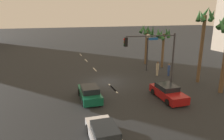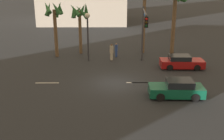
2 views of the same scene
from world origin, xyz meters
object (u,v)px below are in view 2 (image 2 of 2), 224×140
object	(u,v)px
pedestrian_1	(112,52)
pedestrian_0	(116,50)
traffic_signal	(144,27)
palm_tree_1	(80,15)
car_1	(181,62)
palm_tree_2	(175,3)
streetlamp	(88,27)
palm_tree_3	(54,15)
car_0	(177,89)

from	to	relation	value
pedestrian_1	pedestrian_0	bearing A→B (deg)	68.18
traffic_signal	palm_tree_1	size ratio (longest dim) A/B	0.98
car_1	palm_tree_2	world-z (taller)	palm_tree_2
streetlamp	palm_tree_2	world-z (taller)	palm_tree_2
palm_tree_3	pedestrian_0	bearing A→B (deg)	-2.18
pedestrian_0	traffic_signal	bearing A→B (deg)	-53.58
streetlamp	pedestrian_1	world-z (taller)	streetlamp
car_1	palm_tree_3	size ratio (longest dim) A/B	0.68
traffic_signal	pedestrian_0	distance (m)	5.59
car_0	traffic_signal	distance (m)	8.98
car_1	streetlamp	xyz separation A→B (m)	(-9.74, 2.84, 3.15)
pedestrian_0	palm_tree_1	world-z (taller)	palm_tree_1
streetlamp	pedestrian_1	xyz separation A→B (m)	(2.60, 0.23, -2.80)
streetlamp	pedestrian_0	world-z (taller)	streetlamp
pedestrian_0	palm_tree_3	bearing A→B (deg)	177.82
car_0	palm_tree_1	size ratio (longest dim) A/B	0.68
car_0	pedestrian_0	world-z (taller)	pedestrian_0
car_1	traffic_signal	world-z (taller)	traffic_signal
pedestrian_0	palm_tree_2	xyz separation A→B (m)	(6.96, 1.77, 5.24)
palm_tree_1	palm_tree_3	world-z (taller)	palm_tree_3
pedestrian_1	palm_tree_2	distance (m)	9.63
pedestrian_0	car_1	bearing A→B (deg)	-34.13
streetlamp	palm_tree_2	xyz separation A→B (m)	(10.12, 3.39, 2.32)
car_1	streetlamp	size ratio (longest dim) A/B	0.83
pedestrian_0	palm_tree_3	xyz separation A→B (m)	(-7.05, 0.27, 3.98)
traffic_signal	palm_tree_3	world-z (taller)	palm_tree_3
pedestrian_0	palm_tree_1	size ratio (longest dim) A/B	0.26
pedestrian_1	palm_tree_3	size ratio (longest dim) A/B	0.29
palm_tree_2	traffic_signal	bearing A→B (deg)	-128.12
traffic_signal	palm_tree_2	bearing A→B (deg)	51.88
car_1	traffic_signal	bearing A→B (deg)	168.31
car_0	car_1	xyz separation A→B (m)	(2.17, 7.30, -0.01)
pedestrian_0	pedestrian_1	world-z (taller)	pedestrian_1
pedestrian_0	pedestrian_1	xyz separation A→B (m)	(-0.56, -1.40, 0.12)
pedestrian_0	car_0	bearing A→B (deg)	-69.44
car_1	pedestrian_1	bearing A→B (deg)	156.76
traffic_signal	palm_tree_3	bearing A→B (deg)	158.06
car_0	car_1	world-z (taller)	car_0
pedestrian_1	palm_tree_3	xyz separation A→B (m)	(-6.49, 1.66, 3.86)
car_1	pedestrian_0	size ratio (longest dim) A/B	2.68
car_1	palm_tree_1	distance (m)	13.11
traffic_signal	streetlamp	xyz separation A→B (m)	(-5.86, 2.03, -0.34)
streetlamp	pedestrian_0	xyz separation A→B (m)	(3.16, 1.62, -2.92)
traffic_signal	pedestrian_1	bearing A→B (deg)	145.22
traffic_signal	palm_tree_3	xyz separation A→B (m)	(-9.75, 3.93, 0.72)
traffic_signal	car_1	bearing A→B (deg)	-11.69
pedestrian_1	palm_tree_2	bearing A→B (deg)	22.84
car_1	traffic_signal	distance (m)	5.28
pedestrian_0	palm_tree_2	bearing A→B (deg)	14.28
pedestrian_0	palm_tree_1	xyz separation A→B (m)	(-4.32, 1.57, 3.87)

